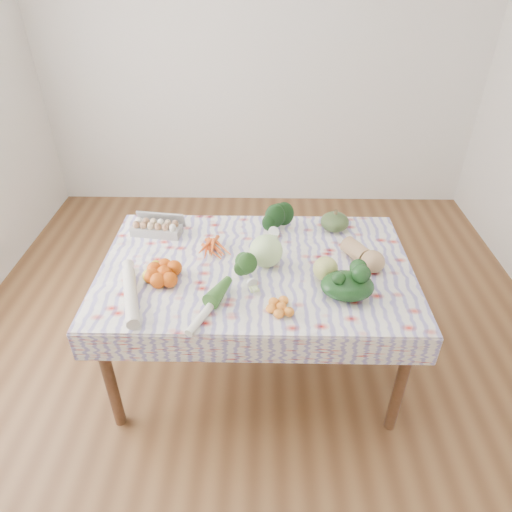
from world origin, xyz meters
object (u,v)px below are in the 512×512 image
kabocha_squash (335,222)px  grapefruit (325,269)px  egg_carton (156,229)px  dining_table (256,277)px  cabbage (266,251)px  butternut_squash (364,254)px

kabocha_squash → grapefruit: 0.50m
egg_carton → kabocha_squash: bearing=12.2°
kabocha_squash → dining_table: bearing=-141.2°
dining_table → cabbage: cabbage is taller
cabbage → butternut_squash: bearing=2.5°
dining_table → egg_carton: 0.68m
egg_carton → grapefruit: (0.95, -0.41, 0.02)m
butternut_squash → kabocha_squash: bearing=77.6°
dining_table → butternut_squash: (0.57, 0.03, 0.15)m
cabbage → grapefruit: size_ratio=1.39×
butternut_squash → grapefruit: 0.26m
dining_table → kabocha_squash: 0.61m
egg_carton → butternut_squash: butternut_squash is taller
dining_table → grapefruit: size_ratio=12.61×
dining_table → egg_carton: (-0.59, 0.30, 0.12)m
egg_carton → cabbage: bearing=-16.5°
cabbage → kabocha_squash: bearing=42.0°
dining_table → grapefruit: (0.35, -0.11, 0.15)m
dining_table → butternut_squash: butternut_squash is taller
egg_carton → butternut_squash: (1.16, -0.27, 0.02)m
egg_carton → butternut_squash: size_ratio=1.08×
kabocha_squash → butternut_squash: butternut_squash is taller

